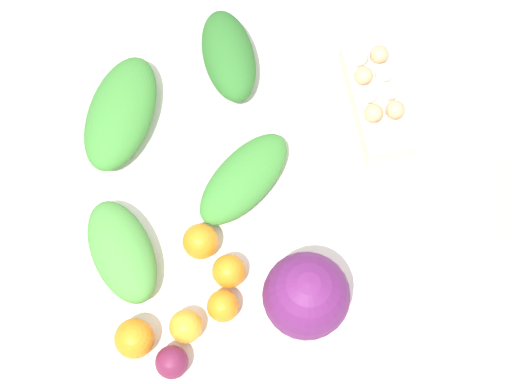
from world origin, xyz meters
The scene contains 14 objects.
ground_plane centered at (0.00, 0.00, 0.00)m, with size 8.00×8.00×0.00m, color #B2A899.
dining_table centered at (0.00, 0.00, 0.66)m, with size 1.18×1.08×0.76m.
cabbage_purple centered at (-0.25, -0.11, 0.85)m, with size 0.18×0.18×0.18m, color #601E5B.
egg_carton centered at (0.24, -0.27, 0.80)m, with size 0.31×0.17×0.09m.
greens_bunch_chard centered at (0.17, 0.32, 0.80)m, with size 0.30×0.15×0.08m, color #3D8433.
greens_bunch_scallion centered at (-0.16, 0.27, 0.80)m, with size 0.24×0.13×0.08m, color #4C933D.
greens_bunch_dandelion centered at (0.03, 0.03, 0.79)m, with size 0.27×0.12×0.07m, color #3D8433.
greens_bunch_kale centered at (0.34, 0.08, 0.81)m, with size 0.26×0.12×0.09m, color #2D6B28.
beet_root centered at (-0.38, 0.15, 0.79)m, with size 0.07×0.07×0.07m, color maroon.
orange_0 centered at (-0.26, 0.05, 0.79)m, with size 0.07×0.07×0.07m, color orange.
orange_1 centered at (-0.31, 0.12, 0.79)m, with size 0.07×0.07×0.07m, color orange.
orange_2 centered at (-0.19, 0.05, 0.80)m, with size 0.07×0.07×0.07m, color orange.
orange_3 centered at (-0.34, 0.22, 0.80)m, with size 0.08×0.08×0.08m, color orange.
orange_4 centered at (-0.13, 0.11, 0.80)m, with size 0.08×0.08×0.08m, color orange.
Camera 1 is at (-0.63, -0.04, 2.22)m, focal length 50.00 mm.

